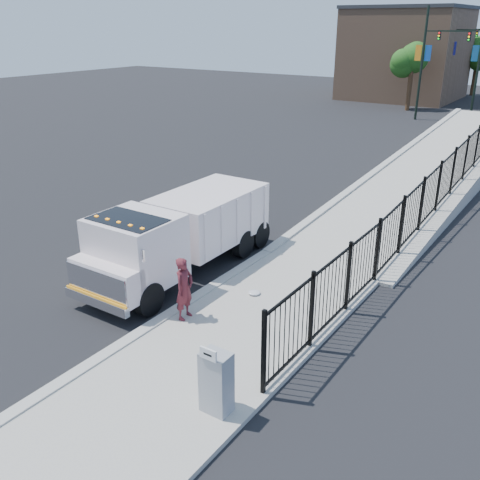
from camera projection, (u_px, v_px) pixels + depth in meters
The scene contains 16 objects.
ground at pixel (188, 306), 13.94m from camera, with size 120.00×120.00×0.00m, color black.
sidewalk at pixel (198, 367), 11.39m from camera, with size 3.55×12.00×0.12m, color #9E998E.
curb at pixel (133, 339), 12.38m from camera, with size 0.30×12.00×0.16m, color #ADAAA3.
ramp at pixel (438, 180), 25.12m from camera, with size 3.95×24.00×1.70m, color #9E998E.
iron_fence at pixel (451, 186), 20.97m from camera, with size 0.10×28.00×1.80m, color black.
truck at pixel (178, 232), 15.35m from camera, with size 2.26×6.71×2.29m.
worker at pixel (184, 289), 12.90m from camera, with size 0.58×0.38×1.59m, color #5B1D24.
utility_cabinet at pixel (216, 382), 9.82m from camera, with size 0.55×0.40×1.25m, color gray.
arrow_sign at pixel (208, 354), 9.37m from camera, with size 0.35×0.04×0.22m, color white.
debris at pixel (254, 293), 14.32m from camera, with size 0.33×0.33×0.08m, color silver.
light_pole_0 at pixel (426, 59), 38.97m from camera, with size 3.77×0.22×8.00m.
light_pole_1 at pixel (475, 60), 38.66m from camera, with size 3.78×0.22×8.00m.
light_pole_2 at pixel (452, 54), 46.02m from camera, with size 3.77×0.22×8.00m.
tree_0 at pixel (413, 61), 43.50m from camera, with size 2.46×2.46×5.23m.
tree_2 at pixel (478, 54), 52.74m from camera, with size 2.89×2.89×5.44m.
building at pixel (406, 55), 50.86m from camera, with size 10.00×10.00×8.00m, color #8C664C.
Camera 1 is at (7.99, -9.39, 6.88)m, focal length 40.00 mm.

